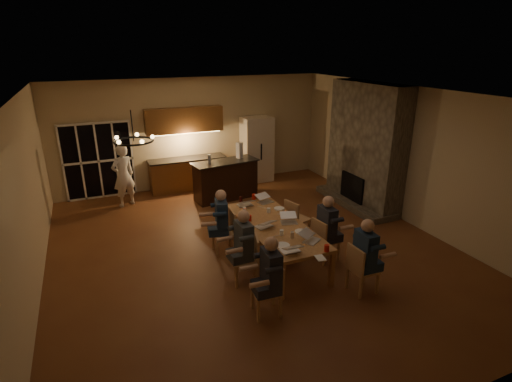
% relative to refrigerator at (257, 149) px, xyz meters
% --- Properties ---
extents(floor, '(9.00, 9.00, 0.00)m').
position_rel_refrigerator_xyz_m(floor, '(-1.90, -4.15, -1.00)').
color(floor, brown).
rests_on(floor, ground).
extents(back_wall, '(8.00, 0.04, 3.20)m').
position_rel_refrigerator_xyz_m(back_wall, '(-1.90, 0.37, 0.60)').
color(back_wall, '#C4AD8B').
rests_on(back_wall, ground).
extents(left_wall, '(0.04, 9.00, 3.20)m').
position_rel_refrigerator_xyz_m(left_wall, '(-5.92, -4.15, 0.60)').
color(left_wall, '#C4AD8B').
rests_on(left_wall, ground).
extents(right_wall, '(0.04, 9.00, 3.20)m').
position_rel_refrigerator_xyz_m(right_wall, '(2.12, -4.15, 0.60)').
color(right_wall, '#C4AD8B').
rests_on(right_wall, ground).
extents(ceiling, '(8.00, 9.00, 0.04)m').
position_rel_refrigerator_xyz_m(ceiling, '(-1.90, -4.15, 2.22)').
color(ceiling, white).
rests_on(ceiling, back_wall).
extents(french_doors, '(1.86, 0.08, 2.10)m').
position_rel_refrigerator_xyz_m(french_doors, '(-4.60, 0.32, 0.05)').
color(french_doors, black).
rests_on(french_doors, ground).
extents(fireplace, '(0.58, 2.50, 3.20)m').
position_rel_refrigerator_xyz_m(fireplace, '(1.80, -2.95, 0.60)').
color(fireplace, '#6A6353').
rests_on(fireplace, ground).
extents(kitchenette, '(2.24, 0.68, 2.40)m').
position_rel_refrigerator_xyz_m(kitchenette, '(-2.20, 0.05, 0.20)').
color(kitchenette, brown).
rests_on(kitchenette, ground).
extents(refrigerator, '(0.90, 0.68, 2.00)m').
position_rel_refrigerator_xyz_m(refrigerator, '(0.00, 0.00, 0.00)').
color(refrigerator, beige).
rests_on(refrigerator, ground).
extents(dining_table, '(1.10, 2.73, 0.75)m').
position_rel_refrigerator_xyz_m(dining_table, '(-1.64, -4.70, -0.62)').
color(dining_table, tan).
rests_on(dining_table, ground).
extents(bar_island, '(1.88, 0.93, 1.08)m').
position_rel_refrigerator_xyz_m(bar_island, '(-1.44, -1.15, -0.46)').
color(bar_island, black).
rests_on(bar_island, ground).
extents(chair_left_near, '(0.49, 0.49, 0.89)m').
position_rel_refrigerator_xyz_m(chair_left_near, '(-2.52, -6.24, -0.55)').
color(chair_left_near, tan).
rests_on(chair_left_near, ground).
extents(chair_left_mid, '(0.55, 0.55, 0.89)m').
position_rel_refrigerator_xyz_m(chair_left_mid, '(-2.48, -5.26, -0.55)').
color(chair_left_mid, tan).
rests_on(chair_left_mid, ground).
extents(chair_left_far, '(0.47, 0.47, 0.89)m').
position_rel_refrigerator_xyz_m(chair_left_far, '(-2.49, -4.03, -0.55)').
color(chair_left_far, tan).
rests_on(chair_left_far, ground).
extents(chair_right_near, '(0.46, 0.46, 0.89)m').
position_rel_refrigerator_xyz_m(chair_right_near, '(-0.72, -6.33, -0.55)').
color(chair_right_near, tan).
rests_on(chair_right_near, ground).
extents(chair_right_mid, '(0.50, 0.50, 0.89)m').
position_rel_refrigerator_xyz_m(chair_right_mid, '(-0.72, -5.14, -0.55)').
color(chair_right_mid, tan).
rests_on(chair_right_mid, ground).
extents(chair_right_far, '(0.54, 0.54, 0.89)m').
position_rel_refrigerator_xyz_m(chair_right_far, '(-0.75, -4.03, -0.55)').
color(chair_right_far, tan).
rests_on(chair_right_far, ground).
extents(person_left_near, '(0.63, 0.63, 1.38)m').
position_rel_refrigerator_xyz_m(person_left_near, '(-2.48, -6.30, -0.31)').
color(person_left_near, '#25272F').
rests_on(person_left_near, ground).
extents(person_right_near, '(0.62, 0.62, 1.38)m').
position_rel_refrigerator_xyz_m(person_right_near, '(-0.74, -6.34, -0.31)').
color(person_right_near, '#1B2D45').
rests_on(person_right_near, ground).
extents(person_left_mid, '(0.62, 0.62, 1.38)m').
position_rel_refrigerator_xyz_m(person_left_mid, '(-2.49, -5.19, -0.31)').
color(person_left_mid, '#3D4448').
rests_on(person_left_mid, ground).
extents(person_right_mid, '(0.61, 0.61, 1.38)m').
position_rel_refrigerator_xyz_m(person_right_mid, '(-0.75, -5.18, -0.31)').
color(person_right_mid, '#25272F').
rests_on(person_right_mid, ground).
extents(person_left_far, '(0.71, 0.71, 1.38)m').
position_rel_refrigerator_xyz_m(person_left_far, '(-2.52, -4.05, -0.31)').
color(person_left_far, '#1B2D45').
rests_on(person_left_far, ground).
extents(standing_person, '(0.71, 0.60, 1.67)m').
position_rel_refrigerator_xyz_m(standing_person, '(-4.07, -0.58, -0.16)').
color(standing_person, white).
rests_on(standing_person, ground).
extents(chandelier, '(0.57, 0.57, 0.03)m').
position_rel_refrigerator_xyz_m(chandelier, '(-4.18, -5.16, 1.75)').
color(chandelier, black).
rests_on(chandelier, ceiling).
extents(laptop_a, '(0.32, 0.28, 0.23)m').
position_rel_refrigerator_xyz_m(laptop_a, '(-1.87, -5.76, -0.14)').
color(laptop_a, silver).
rests_on(laptop_a, dining_table).
extents(laptop_b, '(0.42, 0.41, 0.23)m').
position_rel_refrigerator_xyz_m(laptop_b, '(-1.34, -5.60, -0.14)').
color(laptop_b, silver).
rests_on(laptop_b, dining_table).
extents(laptop_c, '(0.38, 0.36, 0.23)m').
position_rel_refrigerator_xyz_m(laptop_c, '(-1.88, -4.70, -0.14)').
color(laptop_c, silver).
rests_on(laptop_c, dining_table).
extents(laptop_d, '(0.39, 0.36, 0.23)m').
position_rel_refrigerator_xyz_m(laptop_d, '(-1.35, -4.74, -0.14)').
color(laptop_d, silver).
rests_on(laptop_d, dining_table).
extents(laptop_e, '(0.33, 0.29, 0.23)m').
position_rel_refrigerator_xyz_m(laptop_e, '(-1.81, -3.54, -0.14)').
color(laptop_e, silver).
rests_on(laptop_e, dining_table).
extents(laptop_f, '(0.38, 0.36, 0.23)m').
position_rel_refrigerator_xyz_m(laptop_f, '(-1.32, -3.58, -0.14)').
color(laptop_f, silver).
rests_on(laptop_f, dining_table).
extents(mug_front, '(0.08, 0.08, 0.10)m').
position_rel_refrigerator_xyz_m(mug_front, '(-1.72, -5.16, -0.20)').
color(mug_front, white).
rests_on(mug_front, dining_table).
extents(mug_mid, '(0.08, 0.08, 0.10)m').
position_rel_refrigerator_xyz_m(mug_mid, '(-1.50, -4.11, -0.20)').
color(mug_mid, white).
rests_on(mug_mid, dining_table).
extents(mug_back, '(0.07, 0.07, 0.10)m').
position_rel_refrigerator_xyz_m(mug_back, '(-1.96, -3.87, -0.20)').
color(mug_back, white).
rests_on(mug_back, dining_table).
extents(redcup_near, '(0.09, 0.09, 0.12)m').
position_rel_refrigerator_xyz_m(redcup_near, '(-1.30, -6.02, -0.19)').
color(redcup_near, red).
rests_on(redcup_near, dining_table).
extents(redcup_mid, '(0.08, 0.08, 0.12)m').
position_rel_refrigerator_xyz_m(redcup_mid, '(-2.03, -4.35, -0.19)').
color(redcup_mid, red).
rests_on(redcup_mid, dining_table).
extents(redcup_far, '(0.09, 0.09, 0.12)m').
position_rel_refrigerator_xyz_m(redcup_far, '(-1.49, -3.29, -0.19)').
color(redcup_far, red).
rests_on(redcup_far, dining_table).
extents(can_silver, '(0.07, 0.07, 0.12)m').
position_rel_refrigerator_xyz_m(can_silver, '(-1.60, -5.35, -0.19)').
color(can_silver, '#B2B2B7').
rests_on(can_silver, dining_table).
extents(can_cola, '(0.07, 0.07, 0.12)m').
position_rel_refrigerator_xyz_m(can_cola, '(-1.82, -3.31, -0.19)').
color(can_cola, '#3F0F0C').
rests_on(can_cola, dining_table).
extents(can_right, '(0.07, 0.07, 0.12)m').
position_rel_refrigerator_xyz_m(can_right, '(-1.30, -4.38, -0.19)').
color(can_right, '#B2B2B7').
rests_on(can_right, dining_table).
extents(plate_near, '(0.23, 0.23, 0.02)m').
position_rel_refrigerator_xyz_m(plate_near, '(-1.33, -5.20, -0.24)').
color(plate_near, white).
rests_on(plate_near, dining_table).
extents(plate_left, '(0.26, 0.26, 0.02)m').
position_rel_refrigerator_xyz_m(plate_left, '(-1.90, -5.55, -0.24)').
color(plate_left, white).
rests_on(plate_left, dining_table).
extents(plate_far, '(0.23, 0.23, 0.02)m').
position_rel_refrigerator_xyz_m(plate_far, '(-1.21, -4.03, -0.24)').
color(plate_far, white).
rests_on(plate_far, dining_table).
extents(notepad, '(0.18, 0.23, 0.01)m').
position_rel_refrigerator_xyz_m(notepad, '(-1.52, -6.18, -0.24)').
color(notepad, white).
rests_on(notepad, dining_table).
extents(bar_bottle, '(0.09, 0.09, 0.24)m').
position_rel_refrigerator_xyz_m(bar_bottle, '(-1.89, -1.19, 0.20)').
color(bar_bottle, '#99999E').
rests_on(bar_bottle, bar_island).
extents(bar_blender, '(0.19, 0.19, 0.44)m').
position_rel_refrigerator_xyz_m(bar_blender, '(-0.96, -1.01, 0.30)').
color(bar_blender, silver).
rests_on(bar_blender, bar_island).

